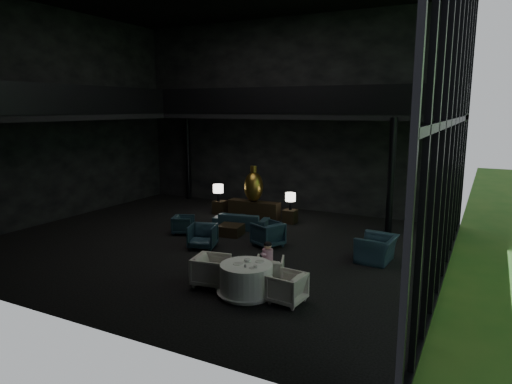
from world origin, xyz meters
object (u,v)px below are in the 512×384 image
at_px(sofa, 241,219).
at_px(dining_chair_east, 287,287).
at_px(console, 254,210).
at_px(bronze_urn, 254,186).
at_px(side_table_right, 290,216).
at_px(dining_chair_west, 211,268).
at_px(lounge_armchair_south, 203,234).
at_px(child, 268,253).
at_px(lounge_armchair_west, 183,225).
at_px(table_lamp_left, 218,189).
at_px(window_armchair, 377,243).
at_px(lounge_armchair_east, 268,232).
at_px(table_lamp_right, 290,198).
at_px(dining_chair_north, 270,270).
at_px(dining_table, 246,282).
at_px(coffee_table, 230,230).
at_px(side_table_left, 220,207).

bearing_deg(sofa, dining_chair_east, 118.24).
bearing_deg(sofa, console, -88.62).
bearing_deg(bronze_urn, side_table_right, -2.41).
distance_m(sofa, dining_chair_west, 5.40).
bearing_deg(lounge_armchair_south, child, -44.80).
xyz_separation_m(side_table_right, lounge_armchair_west, (-2.71, -3.08, 0.06)).
distance_m(table_lamp_left, lounge_armchair_west, 3.20).
bearing_deg(side_table_right, window_armchair, -36.66).
bearing_deg(lounge_armchair_east, lounge_armchair_south, -32.37).
relative_size(table_lamp_right, lounge_armchair_west, 1.03).
xyz_separation_m(dining_chair_north, child, (-0.07, 0.03, 0.42)).
height_order(table_lamp_right, dining_table, table_lamp_right).
bearing_deg(lounge_armchair_west, dining_table, -151.73).
bearing_deg(side_table_right, dining_chair_north, -71.68).
xyz_separation_m(sofa, dining_chair_west, (1.97, -5.03, 0.07)).
bearing_deg(sofa, dining_chair_west, 101.37).
relative_size(side_table_right, window_armchair, 0.42).
bearing_deg(dining_chair_west, coffee_table, 14.86).
relative_size(table_lamp_right, dining_chair_east, 0.87).
relative_size(console, dining_chair_north, 3.35).
relative_size(table_lamp_left, sofa, 0.37).
xyz_separation_m(dining_table, dining_chair_west, (-1.06, 0.14, 0.11)).
height_order(dining_table, dining_chair_west, dining_chair_west).
bearing_deg(window_armchair, child, -33.67).
relative_size(lounge_armchair_east, dining_chair_west, 1.08).
height_order(dining_chair_east, child, child).
bearing_deg(lounge_armchair_east, dining_chair_east, 56.26).
xyz_separation_m(bronze_urn, lounge_armchair_east, (2.13, -3.10, -0.81)).
relative_size(table_lamp_right, sofa, 0.35).
xyz_separation_m(bronze_urn, lounge_armchair_south, (0.42, -4.21, -0.84)).
bearing_deg(child, console, -59.45).
bearing_deg(child, side_table_left, -49.17).
xyz_separation_m(side_table_left, lounge_armchair_east, (3.73, -3.15, 0.20)).
bearing_deg(dining_chair_east, coffee_table, -131.36).
xyz_separation_m(side_table_left, dining_chair_north, (5.09, -5.84, 0.05)).
xyz_separation_m(console, dining_chair_north, (3.49, -5.82, -0.02)).
bearing_deg(table_lamp_left, console, 3.73).
bearing_deg(coffee_table, dining_chair_north, -46.68).
relative_size(table_lamp_left, child, 1.21).
bearing_deg(window_armchair, sofa, -101.50).
height_order(side_table_right, dining_chair_north, dining_chair_north).
relative_size(window_armchair, dining_chair_east, 1.64).
bearing_deg(dining_table, table_lamp_left, 126.50).
bearing_deg(sofa, coffee_table, 86.06).
relative_size(table_lamp_right, window_armchair, 0.53).
relative_size(table_lamp_left, lounge_armchair_east, 0.75).
height_order(lounge_armchair_south, window_armchair, window_armchair).
distance_m(dining_table, child, 1.10).
bearing_deg(side_table_left, dining_chair_east, -48.64).
xyz_separation_m(lounge_armchair_east, child, (1.29, -2.66, 0.27)).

